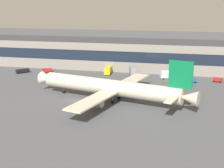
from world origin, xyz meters
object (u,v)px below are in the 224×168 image
object	(u,v)px
pushback_tractor	(47,70)
belt_loader	(23,71)
baggage_tug	(217,80)
follow_me_car	(191,80)
stair_truck	(167,74)
fuel_truck	(108,70)
catering_truck	(133,71)
airliner	(112,87)

from	to	relation	value
pushback_tractor	belt_loader	bearing A→B (deg)	-157.84
belt_loader	baggage_tug	distance (m)	91.55
pushback_tractor	follow_me_car	world-z (taller)	follow_me_car
stair_truck	fuel_truck	xyz separation A→B (m)	(-28.57, 2.85, -0.10)
pushback_tractor	catering_truck	distance (m)	42.68
fuel_truck	airliner	bearing A→B (deg)	-73.95
baggage_tug	fuel_truck	xyz separation A→B (m)	(-50.22, 4.35, 0.80)
stair_truck	follow_me_car	world-z (taller)	stair_truck
airliner	fuel_truck	bearing A→B (deg)	106.05
catering_truck	follow_me_car	world-z (taller)	catering_truck
belt_loader	pushback_tractor	world-z (taller)	belt_loader
catering_truck	follow_me_car	xyz separation A→B (m)	(26.96, -7.75, -1.20)
pushback_tractor	stair_truck	size ratio (longest dim) A/B	0.84
baggage_tug	follow_me_car	size ratio (longest dim) A/B	0.84
fuel_truck	pushback_tractor	bearing A→B (deg)	-174.25
catering_truck	follow_me_car	bearing A→B (deg)	-16.04
fuel_truck	catering_truck	size ratio (longest dim) A/B	1.14
pushback_tractor	follow_me_car	xyz separation A→B (m)	(69.54, -5.13, 0.04)
stair_truck	fuel_truck	distance (m)	28.72
airliner	pushback_tractor	world-z (taller)	airliner
baggage_tug	fuel_truck	bearing A→B (deg)	175.05
airliner	baggage_tug	world-z (taller)	airliner
baggage_tug	catering_truck	world-z (taller)	catering_truck
belt_loader	fuel_truck	world-z (taller)	fuel_truck
belt_loader	stair_truck	world-z (taller)	stair_truck
catering_truck	baggage_tug	bearing A→B (deg)	-5.88
airliner	follow_me_car	distance (m)	43.28
belt_loader	catering_truck	bearing A→B (deg)	7.53
baggage_tug	catering_truck	size ratio (longest dim) A/B	0.53
fuel_truck	catering_truck	world-z (taller)	catering_truck
airliner	stair_truck	world-z (taller)	airliner
airliner	pushback_tractor	size ratio (longest dim) A/B	11.03
follow_me_car	stair_truck	bearing A→B (deg)	153.33
belt_loader	follow_me_car	size ratio (longest dim) A/B	1.30
airliner	fuel_truck	size ratio (longest dim) A/B	6.89
pushback_tractor	stair_truck	distance (m)	58.92
fuel_truck	follow_me_car	size ratio (longest dim) A/B	1.81
follow_me_car	baggage_tug	bearing A→B (deg)	19.22
airliner	follow_me_car	bearing A→B (deg)	50.83
airliner	pushback_tractor	bearing A→B (deg)	137.66
pushback_tractor	baggage_tug	size ratio (longest dim) A/B	1.34
belt_loader	baggage_tug	xyz separation A→B (m)	(91.49, 3.16, -0.07)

